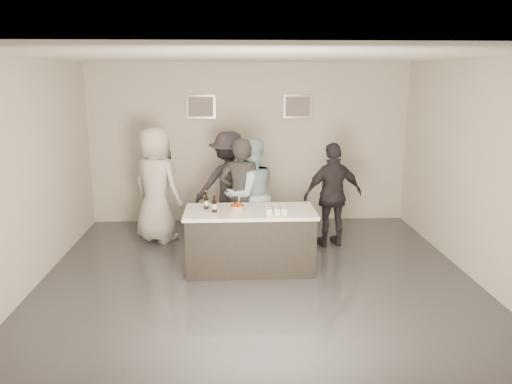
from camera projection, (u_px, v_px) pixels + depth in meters
floor at (258, 281)px, 6.87m from camera, size 6.00×6.00×0.00m
ceiling at (258, 56)px, 6.18m from camera, size 6.00×6.00×0.00m
wall_back at (250, 144)px, 9.44m from camera, size 6.00×0.04×3.00m
wall_front at (280, 256)px, 3.61m from camera, size 6.00×0.04×3.00m
wall_left at (24, 177)px, 6.39m from camera, size 0.04×6.00×3.00m
wall_right at (481, 173)px, 6.67m from camera, size 0.04×6.00×3.00m
picture_left at (201, 107)px, 9.21m from camera, size 0.54×0.04×0.44m
picture_right at (298, 106)px, 9.30m from camera, size 0.54×0.04×0.44m
bar_counter at (250, 240)px, 7.20m from camera, size 1.86×0.86×0.90m
cake at (237, 209)px, 7.02m from camera, size 0.20×0.20×0.08m
beer_bottle_a at (206, 200)px, 7.13m from camera, size 0.07×0.07×0.26m
beer_bottle_b at (214, 203)px, 6.96m from camera, size 0.07×0.07×0.26m
tumbler_cluster at (276, 208)px, 7.03m from camera, size 0.30×0.40×0.08m
candles at (228, 215)px, 6.82m from camera, size 0.24×0.08×0.01m
person_main_black at (241, 196)px, 7.78m from camera, size 0.68×0.46×1.85m
person_main_blue at (251, 195)px, 7.92m from camera, size 1.08×0.99×1.81m
person_guest_left at (156, 185)px, 8.38m from camera, size 1.13×1.06×1.94m
person_guest_right at (333, 195)px, 8.14m from camera, size 1.08×0.64×1.72m
person_guest_back at (229, 184)px, 8.65m from camera, size 1.28×0.85×1.84m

